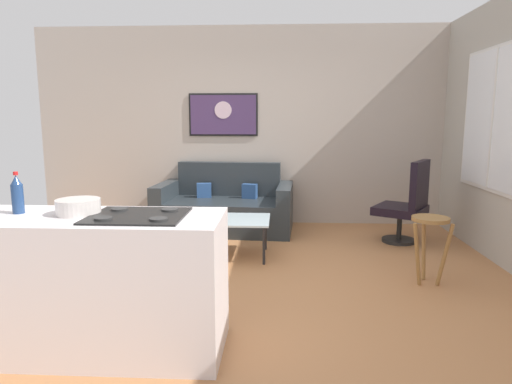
# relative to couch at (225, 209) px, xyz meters

# --- Properties ---
(ground) EXTENTS (6.40, 6.40, 0.04)m
(ground) POSITION_rel_couch_xyz_m (0.44, -1.92, -0.32)
(ground) COLOR #B57849
(back_wall) EXTENTS (6.40, 0.05, 2.80)m
(back_wall) POSITION_rel_couch_xyz_m (0.44, 0.50, 1.10)
(back_wall) COLOR #B1A499
(back_wall) RESTS_ON ground
(couch) EXTENTS (1.88, 1.06, 0.90)m
(couch) POSITION_rel_couch_xyz_m (0.00, 0.00, 0.00)
(couch) COLOR #293034
(couch) RESTS_ON ground
(coffee_table) EXTENTS (1.02, 0.65, 0.43)m
(coffee_table) POSITION_rel_couch_xyz_m (0.12, -1.20, 0.10)
(coffee_table) COLOR silver
(coffee_table) RESTS_ON ground
(armchair) EXTENTS (0.78, 0.78, 1.02)m
(armchair) POSITION_rel_couch_xyz_m (2.30, -0.55, 0.20)
(armchair) COLOR black
(armchair) RESTS_ON ground
(bar_stool) EXTENTS (0.38, 0.38, 0.63)m
(bar_stool) POSITION_rel_couch_xyz_m (2.12, -1.94, 0.20)
(bar_stool) COLOR olive
(bar_stool) RESTS_ON ground
(kitchen_counter) EXTENTS (1.67, 0.67, 0.93)m
(kitchen_counter) POSITION_rel_couch_xyz_m (-0.45, -3.28, 0.16)
(kitchen_counter) COLOR white
(kitchen_counter) RESTS_ON ground
(soda_bottle) EXTENTS (0.07, 0.07, 0.28)m
(soda_bottle) POSITION_rel_couch_xyz_m (-0.97, -3.22, 0.74)
(soda_bottle) COLOR navy
(soda_bottle) RESTS_ON kitchen_counter
(mixing_bowl) EXTENTS (0.28, 0.28, 0.10)m
(mixing_bowl) POSITION_rel_couch_xyz_m (-0.56, -3.23, 0.66)
(mixing_bowl) COLOR silver
(mixing_bowl) RESTS_ON kitchen_counter
(wall_painting) EXTENTS (0.99, 0.03, 0.60)m
(wall_painting) POSITION_rel_couch_xyz_m (-0.07, 0.46, 1.27)
(wall_painting) COLOR black
(window) EXTENTS (0.03, 1.49, 1.55)m
(window) POSITION_rel_couch_xyz_m (3.02, -1.02, 1.22)
(window) COLOR silver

